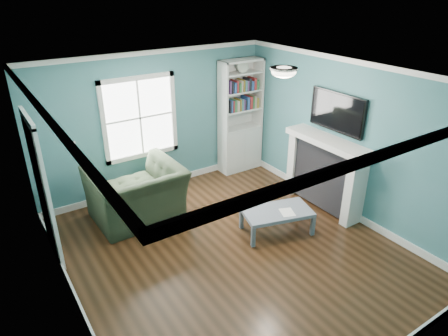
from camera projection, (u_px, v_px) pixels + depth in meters
floor at (232, 250)px, 5.99m from camera, size 5.00×5.00×0.00m
room_walls at (233, 153)px, 5.31m from camera, size 5.00×5.00×5.00m
trim at (233, 176)px, 5.46m from camera, size 4.50×5.00×2.60m
window at (140, 118)px, 7.10m from camera, size 1.40×0.06×1.50m
bookshelf at (240, 127)px, 8.21m from camera, size 0.90×0.35×2.31m
fireplace at (325, 174)px, 6.90m from camera, size 0.44×1.58×1.30m
tv at (337, 112)px, 6.50m from camera, size 0.06×1.10×0.65m
door at (42, 189)px, 5.48m from camera, size 0.12×0.98×2.17m
ceiling_fixture at (284, 71)px, 5.42m from camera, size 0.38×0.38×0.15m
light_switch at (73, 145)px, 6.61m from camera, size 0.08×0.01×0.12m
recliner at (136, 186)px, 6.52m from camera, size 1.45×0.97×1.25m
coffee_table at (277, 213)px, 6.30m from camera, size 1.18×0.85×0.39m
paper_sheet at (287, 212)px, 6.22m from camera, size 0.28×0.31×0.00m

